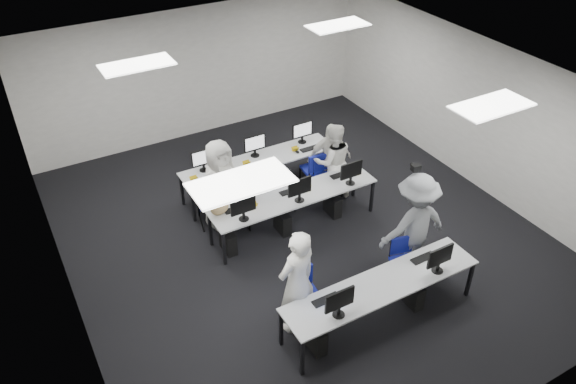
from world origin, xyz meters
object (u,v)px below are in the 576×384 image
student_1 (333,161)px  chair_2 (236,216)px  chair_1 (403,270)px  chair_3 (279,198)px  chair_5 (212,210)px  chair_0 (305,303)px  chair_7 (314,177)px  chair_6 (270,195)px  chair_4 (327,184)px  student_3 (329,158)px  student_0 (297,282)px  student_2 (221,185)px  desk_mid (294,198)px  photographer (414,224)px  desk_front (382,287)px

student_1 → chair_2: bearing=16.7°
chair_1 → chair_3: 2.86m
chair_3 → chair_5: bearing=155.2°
chair_0 → chair_7: 3.51m
chair_5 → chair_6: size_ratio=1.00×
chair_6 → chair_4: bearing=-10.9°
chair_4 → chair_5: bearing=162.9°
chair_7 → student_3: (0.24, -0.17, 0.46)m
student_0 → student_2: (0.06, 2.84, -0.02)m
chair_1 → chair_6: chair_6 is taller
chair_1 → student_0: 2.11m
chair_6 → student_3: (1.34, -0.03, 0.45)m
chair_2 → chair_6: size_ratio=0.86×
chair_2 → student_1: (2.14, 0.03, 0.53)m
chair_2 → chair_4: bearing=2.8°
desk_mid → student_0: 2.41m
chair_1 → student_1: 2.76m
chair_0 → student_3: student_3 is taller
desk_mid → chair_2: 1.16m
chair_6 → student_1: bearing=-10.8°
chair_1 → student_0: size_ratio=0.45×
chair_2 → desk_mid: bearing=-27.2°
chair_0 → chair_3: chair_3 is taller
chair_3 → chair_4: bearing=-15.1°
student_3 → photographer: bearing=-73.6°
chair_0 → chair_3: (0.98, 2.61, 0.01)m
desk_mid → chair_6: size_ratio=3.37×
desk_front → chair_3: size_ratio=3.54×
desk_mid → chair_5: bearing=145.2°
chair_0 → chair_5: (-0.31, 2.88, 0.03)m
chair_2 → desk_front: bearing=-71.4°
chair_7 → desk_mid: bearing=-131.3°
chair_2 → chair_7: size_ratio=0.91×
chair_1 → chair_4: bearing=98.1°
chair_0 → chair_7: (1.96, 2.91, 0.01)m
student_1 → chair_7: bearing=-45.5°
desk_front → desk_mid: (0.00, 2.60, 0.00)m
desk_front → photographer: 1.38m
chair_7 → student_3: 0.55m
chair_3 → chair_5: (-1.29, 0.28, 0.02)m
chair_0 → chair_1: (1.80, -0.14, -0.02)m
chair_3 → desk_mid: bearing=-104.0°
chair_5 → student_2: student_2 is taller
chair_1 → chair_6: (-0.94, 2.91, 0.04)m
chair_1 → chair_7: size_ratio=0.91×
chair_2 → chair_3: chair_3 is taller
student_2 → student_3: student_2 is taller
desk_front → chair_3: chair_3 is taller
chair_6 → chair_7: (1.09, 0.14, -0.01)m
chair_5 → student_2: (0.17, -0.14, 0.59)m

